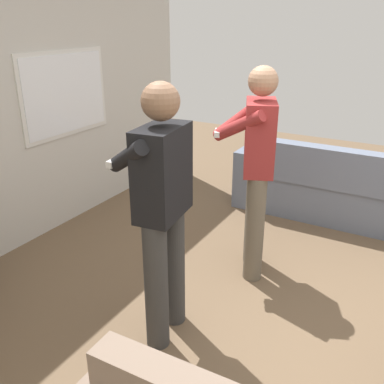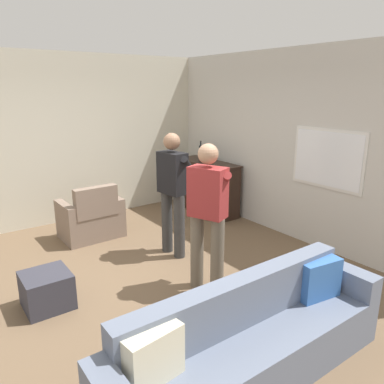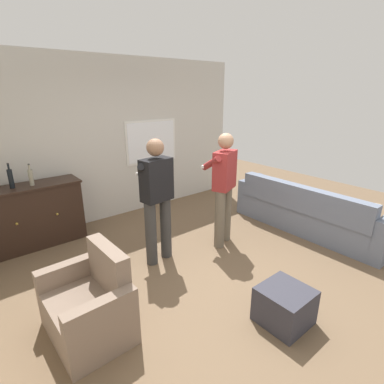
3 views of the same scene
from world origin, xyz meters
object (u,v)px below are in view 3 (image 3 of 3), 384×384
at_px(sideboard_cabinet, 34,216).
at_px(bottle_wine_green, 31,177).
at_px(couch, 305,213).
at_px(person_standing_left, 157,196).
at_px(armchair, 90,306).
at_px(person_standing_right, 223,185).
at_px(ottoman, 284,306).
at_px(bottle_liquor_amber, 11,178).

distance_m(sideboard_cabinet, bottle_wine_green, 0.60).
height_order(couch, person_standing_left, person_standing_left).
relative_size(armchair, person_standing_right, 0.53).
height_order(armchair, ottoman, armchair).
bearing_deg(person_standing_left, person_standing_right, -11.64).
bearing_deg(sideboard_cabinet, bottle_wine_green, -39.60).
distance_m(sideboard_cabinet, person_standing_right, 2.84).
relative_size(couch, bottle_wine_green, 8.05).
relative_size(ottoman, person_standing_left, 0.28).
distance_m(armchair, sideboard_cabinet, 2.22).
distance_m(bottle_liquor_amber, person_standing_left, 2.06).
bearing_deg(person_standing_left, armchair, -150.44).
distance_m(person_standing_left, person_standing_right, 1.04).
xyz_separation_m(bottle_wine_green, ottoman, (1.47, -3.28, -0.88)).
xyz_separation_m(sideboard_cabinet, bottle_liquor_amber, (-0.20, -0.00, 0.61)).
bearing_deg(bottle_wine_green, sideboard_cabinet, 140.40).
bearing_deg(person_standing_right, couch, -24.19).
distance_m(couch, armchair, 3.56).
xyz_separation_m(armchair, ottoman, (1.55, -1.10, -0.10)).
bearing_deg(armchair, sideboard_cabinet, 88.96).
distance_m(sideboard_cabinet, person_standing_left, 1.98).
xyz_separation_m(ottoman, person_standing_left, (-0.32, 1.80, 0.75)).
xyz_separation_m(bottle_wine_green, person_standing_left, (1.15, -1.48, -0.13)).
distance_m(ottoman, person_standing_left, 1.98).
height_order(bottle_liquor_amber, person_standing_right, person_standing_right).
height_order(armchair, sideboard_cabinet, sideboard_cabinet).
relative_size(sideboard_cabinet, ottoman, 2.90).
bearing_deg(ottoman, person_standing_right, 66.45).
bearing_deg(person_standing_left, couch, -18.95).
bearing_deg(couch, armchair, 178.37).
relative_size(bottle_liquor_amber, person_standing_right, 0.21).
xyz_separation_m(armchair, sideboard_cabinet, (0.04, 2.21, 0.19)).
bearing_deg(armchair, person_standing_left, 29.56).
xyz_separation_m(couch, bottle_wine_green, (-3.48, 2.28, 0.75)).
height_order(sideboard_cabinet, person_standing_left, person_standing_left).
relative_size(sideboard_cabinet, bottle_wine_green, 4.35).
xyz_separation_m(couch, ottoman, (-2.01, -1.00, -0.13)).
xyz_separation_m(armchair, person_standing_right, (2.25, 0.49, 0.65)).
distance_m(armchair, person_standing_right, 2.39).
relative_size(bottle_wine_green, person_standing_left, 0.19).
distance_m(armchair, person_standing_left, 1.56).
bearing_deg(person_standing_left, ottoman, -79.90).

